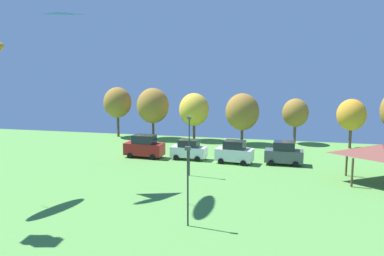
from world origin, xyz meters
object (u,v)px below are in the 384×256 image
(treeline_tree_0, at_px, (118,103))
(treeline_tree_5, at_px, (351,115))
(kite_flying_6, at_px, (59,24))
(treeline_tree_4, at_px, (295,113))
(parked_car_leftmost, at_px, (144,147))
(light_post_1, at_px, (188,181))
(light_post_0, at_px, (189,143))
(treeline_tree_3, at_px, (242,112))
(park_pavilion, at_px, (381,150))
(parked_car_third_from_left, at_px, (234,152))
(parked_car_rightmost_in_row, at_px, (284,153))
(treeline_tree_1, at_px, (153,106))
(parked_car_second_from_left, at_px, (189,150))
(treeline_tree_2, at_px, (194,110))

(treeline_tree_0, bearing_deg, treeline_tree_5, -2.33)
(kite_flying_6, xyz_separation_m, treeline_tree_4, (19.68, 26.01, -9.76))
(parked_car_leftmost, height_order, treeline_tree_4, treeline_tree_4)
(light_post_1, xyz_separation_m, treeline_tree_5, (14.18, 29.92, 1.27))
(parked_car_leftmost, bearing_deg, treeline_tree_0, 129.04)
(light_post_0, xyz_separation_m, treeline_tree_3, (3.12, 17.47, 1.13))
(light_post_1, bearing_deg, treeline_tree_3, 89.58)
(light_post_1, bearing_deg, park_pavilion, 43.50)
(parked_car_third_from_left, xyz_separation_m, park_pavilion, (13.87, -4.51, 1.85))
(parked_car_rightmost_in_row, bearing_deg, kite_flying_6, -143.90)
(treeline_tree_1, bearing_deg, parked_car_leftmost, -75.96)
(parked_car_leftmost, xyz_separation_m, treeline_tree_3, (10.12, 10.95, 3.12))
(light_post_1, relative_size, treeline_tree_3, 0.78)
(treeline_tree_3, distance_m, treeline_tree_4, 7.35)
(parked_car_rightmost_in_row, height_order, park_pavilion, park_pavilion)
(park_pavilion, height_order, treeline_tree_4, treeline_tree_4)
(treeline_tree_0, height_order, treeline_tree_5, treeline_tree_0)
(parked_car_third_from_left, relative_size, treeline_tree_5, 0.66)
(parked_car_second_from_left, bearing_deg, treeline_tree_1, 127.90)
(kite_flying_6, bearing_deg, treeline_tree_0, 103.70)
(treeline_tree_4, bearing_deg, parked_car_rightmost_in_row, -95.53)
(parked_car_leftmost, height_order, light_post_1, light_post_1)
(parked_car_third_from_left, bearing_deg, treeline_tree_3, 100.28)
(treeline_tree_2, bearing_deg, parked_car_third_from_left, -59.26)
(parked_car_leftmost, bearing_deg, light_post_1, -57.98)
(treeline_tree_1, distance_m, treeline_tree_5, 27.15)
(light_post_0, bearing_deg, treeline_tree_4, 62.69)
(park_pavilion, distance_m, treeline_tree_3, 21.43)
(parked_car_second_from_left, bearing_deg, parked_car_rightmost_in_row, 2.80)
(parked_car_rightmost_in_row, xyz_separation_m, treeline_tree_0, (-24.62, 12.35, 3.91))
(parked_car_leftmost, relative_size, treeline_tree_4, 0.76)
(treeline_tree_0, xyz_separation_m, treeline_tree_2, (11.86, -0.37, -0.72))
(treeline_tree_0, distance_m, treeline_tree_3, 18.93)
(treeline_tree_4, bearing_deg, light_post_0, -117.31)
(treeline_tree_0, bearing_deg, treeline_tree_4, 1.35)
(parked_car_third_from_left, distance_m, treeline_tree_5, 18.06)
(kite_flying_6, distance_m, treeline_tree_2, 27.38)
(parked_car_third_from_left, xyz_separation_m, treeline_tree_2, (-7.47, 12.55, 3.19))
(kite_flying_6, distance_m, treeline_tree_4, 34.05)
(parked_car_leftmost, height_order, treeline_tree_3, treeline_tree_3)
(treeline_tree_1, bearing_deg, parked_car_third_from_left, -42.67)
(treeline_tree_1, relative_size, treeline_tree_2, 1.09)
(park_pavilion, distance_m, treeline_tree_0, 37.56)
(parked_car_third_from_left, distance_m, treeline_tree_0, 23.58)
(park_pavilion, xyz_separation_m, light_post_0, (-17.47, -1.59, 0.20))
(light_post_0, xyz_separation_m, treeline_tree_2, (-3.87, 18.66, 1.14))
(light_post_0, bearing_deg, parked_car_rightmost_in_row, 36.96)
(treeline_tree_1, height_order, treeline_tree_3, treeline_tree_1)
(light_post_0, xyz_separation_m, treeline_tree_0, (-15.73, 19.04, 1.87))
(parked_car_leftmost, relative_size, treeline_tree_1, 0.63)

